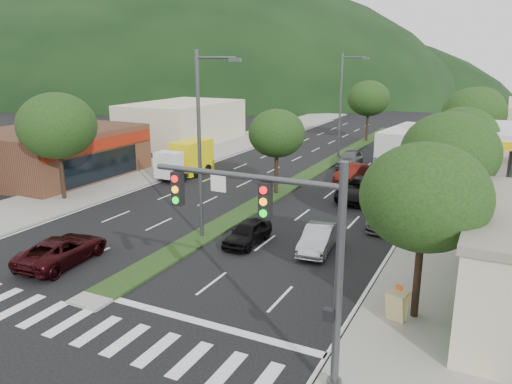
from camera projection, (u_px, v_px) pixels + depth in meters
The scene contains 30 objects.
ground at pixel (98, 298), 20.63m from camera, with size 160.00×160.00×0.00m, color black.
sidewalk_right at pixel (469, 190), 36.89m from camera, with size 5.00×90.00×0.15m, color gray.
sidewalk_left at pixel (182, 160), 47.80m from camera, with size 6.00×90.00×0.15m, color gray.
median at pixel (321, 167), 44.84m from camera, with size 1.60×56.00×0.12m, color #183312.
crosswalk at pixel (61, 320), 18.90m from camera, with size 19.00×2.20×0.01m, color silver.
traffic_signal at pixel (287, 238), 14.22m from camera, with size 6.12×0.40×7.00m.
shop_left at pixel (57, 153), 40.98m from camera, with size 10.15×12.00×4.00m.
bldg_left_far at pixel (183, 123), 57.57m from camera, with size 9.00×14.00×4.60m, color beige.
hill_far at pixel (158, 90), 150.02m from camera, with size 176.00×132.00×82.00m, color black.
tree_r_a at pixel (425, 197), 17.69m from camera, with size 4.60×4.60×6.63m.
tree_r_b at pixel (450, 153), 24.56m from camera, with size 4.80×4.80×6.94m.
tree_r_c at pixel (463, 137), 31.55m from camera, with size 4.40×4.40×6.48m.
tree_r_d at pixel (474, 114), 40.09m from camera, with size 5.00×5.00×7.17m.
tree_r_e at pixel (480, 107), 48.81m from camera, with size 4.60×4.60×6.71m.
tree_med_near at pixel (277, 133), 35.04m from camera, with size 4.00×4.00×6.02m.
tree_med_far at pixel (369, 98), 57.38m from camera, with size 4.80×4.80×6.94m.
tree_l_a at pixel (57, 126), 33.28m from camera, with size 5.20×5.20×7.25m.
streetlight_near at pixel (202, 137), 26.00m from camera, with size 2.60×0.25×10.00m.
streetlight_mid at pixel (343, 101), 47.63m from camera, with size 2.60×0.25×10.00m.
sedan_silver at pixel (318, 239), 25.48m from camera, with size 1.38×3.95×1.30m, color #ACAFB4.
suv_maroon at pixel (62, 250), 23.94m from camera, with size 2.23×4.83×1.34m, color black.
car_queue_a at pixel (248, 233), 26.43m from camera, with size 1.48×3.69×1.26m, color black.
car_queue_b at pixel (384, 216), 29.18m from camera, with size 1.73×4.26×1.24m, color #424247.
car_queue_c at pixel (352, 173), 39.84m from camera, with size 1.47×4.22×1.39m, color #52130D.
car_queue_d at pixel (361, 189), 34.62m from camera, with size 2.52×5.46×1.52m, color black.
car_queue_e at pixel (350, 159), 44.84m from camera, with size 1.78×4.43×1.51m, color #525358.
car_queue_f at pixel (400, 154), 47.69m from camera, with size 1.80×4.43×1.29m, color black.
box_truck at pixel (187, 160), 41.45m from camera, with size 2.36×5.84×2.86m.
motorhome at pixel (404, 145), 45.47m from camera, with size 3.69×9.20×3.44m.
a_frame_sign at pixel (397, 303), 18.41m from camera, with size 0.87×0.94×1.55m.
Camera 1 is at (14.18, -13.92, 9.63)m, focal length 35.00 mm.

